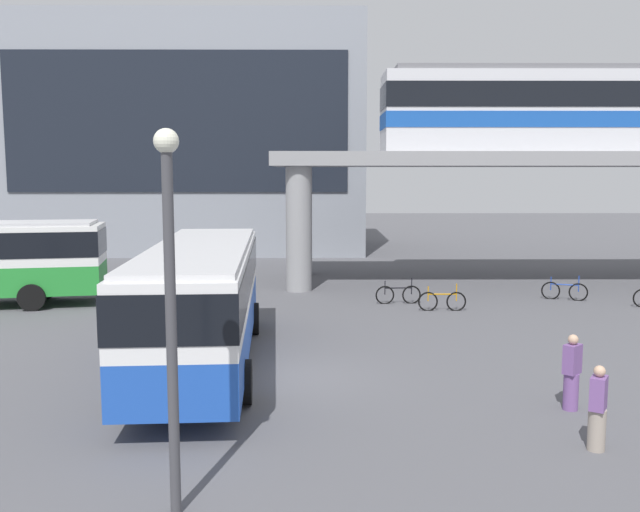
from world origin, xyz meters
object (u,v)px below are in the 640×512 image
station_building (193,139)px  bus_main (202,292)px  pedestrian_waiting_near_stop (598,411)px  bicycle_orange (442,301)px  pedestrian_near_building (572,375)px  bicycle_blue (564,291)px  bicycle_black (398,295)px

station_building → bus_main: bearing=-79.7°
bus_main → pedestrian_waiting_near_stop: (8.15, -5.57, -1.24)m
bicycle_orange → pedestrian_near_building: (0.81, -10.65, 0.42)m
bicycle_blue → bicycle_orange: 5.73m
pedestrian_near_building → station_building: bearing=113.1°
bus_main → bicycle_blue: bus_main is taller
pedestrian_waiting_near_stop → station_building: bearing=111.3°
bicycle_black → pedestrian_near_building: 12.25m
pedestrian_waiting_near_stop → bicycle_blue: bearing=72.0°
station_building → bicycle_blue: size_ratio=13.23×
station_building → bicycle_orange: station_building is taller
bicycle_orange → bicycle_black: same height
pedestrian_near_building → bicycle_orange: bearing=94.3°
station_building → pedestrian_waiting_near_stop: size_ratio=13.96×
bus_main → bicycle_orange: bus_main is taller
bicycle_black → pedestrian_waiting_near_stop: 14.33m
bicycle_black → bicycle_blue: bearing=6.3°
station_building → bus_main: size_ratio=2.00×
bus_main → pedestrian_near_building: size_ratio=6.74×
bicycle_orange → pedestrian_near_building: pedestrian_near_building is taller
pedestrian_near_building → bicycle_blue: bearing=70.6°
bicycle_blue → pedestrian_near_building: pedestrian_near_building is taller
bicycle_blue → pedestrian_near_building: size_ratio=1.02×
bus_main → bicycle_black: bus_main is taller
bicycle_black → pedestrian_near_building: size_ratio=1.08×
bicycle_blue → bicycle_orange: (-5.32, -2.13, 0.00)m
bus_main → bicycle_black: size_ratio=6.24×
bicycle_blue → bicycle_black: same height
bicycle_blue → pedestrian_near_building: bearing=-109.4°
bus_main → pedestrian_near_building: (8.48, -3.41, -1.21)m
station_building → bicycle_black: 24.06m
station_building → pedestrian_near_building: bearing=-66.9°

